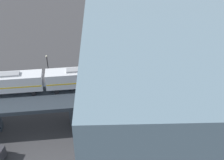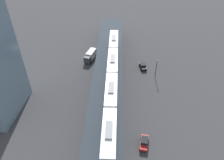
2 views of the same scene
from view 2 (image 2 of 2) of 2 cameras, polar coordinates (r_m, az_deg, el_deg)
name	(u,v)px [view 2 (image 2 of 2)]	position (r m, az deg, el deg)	size (l,w,h in m)	color
ground_plane	(107,106)	(63.27, -1.30, -6.76)	(400.00, 400.00, 0.00)	#38383A
elevated_viaduct	(107,89)	(59.11, -1.38, -2.30)	(16.32, 92.38, 7.35)	#283039
subway_train	(112,77)	(57.34, 0.00, 0.82)	(7.11, 49.86, 4.45)	silver
street_car_red	(144,142)	(54.51, 8.42, -15.80)	(2.30, 4.56, 1.89)	#AD1E1E
street_car_black	(143,66)	(78.01, 8.05, 3.63)	(2.90, 4.72, 1.89)	black
delivery_truck	(90,56)	(81.98, -5.67, 6.39)	(3.66, 7.51, 3.20)	#333338
street_lamp	(156,67)	(72.63, 11.52, 3.34)	(0.44, 0.44, 6.94)	black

